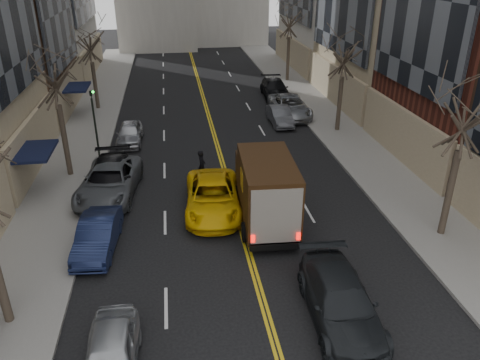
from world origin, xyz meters
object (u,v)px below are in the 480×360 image
Objects in this scene: observer_sedan at (341,302)px; pedestrian at (202,166)px; ups_truck at (266,190)px; taxi at (213,197)px.

observer_sedan is 3.01× the size of pedestrian.
ups_truck reaches higher than taxi.
ups_truck is at bearing 102.80° from observer_sedan.
pedestrian is (-0.26, 3.54, 0.12)m from taxi.
ups_truck is 3.44× the size of pedestrian.
pedestrian is (-2.60, 4.91, -0.78)m from ups_truck.
pedestrian reaches higher than taxi.
ups_truck reaches higher than observer_sedan.
observer_sedan is 12.43m from pedestrian.
ups_truck is at bearing -142.53° from pedestrian.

